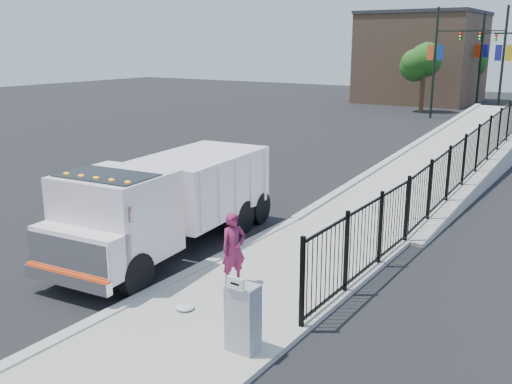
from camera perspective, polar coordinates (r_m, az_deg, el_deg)
The scene contains 16 objects.
ground at distance 14.78m, azimuth -3.84°, elevation -7.05°, with size 120.00×120.00×0.00m, color black.
sidewalk at distance 12.24m, azimuth -2.27°, elevation -11.54°, with size 3.55×12.00×0.12m, color #9E998E.
curb at distance 13.34m, azimuth -9.10°, elevation -9.32°, with size 0.30×12.00×0.16m, color #ADAAA3.
ramp at distance 28.15m, azimuth 19.95°, elevation 2.59°, with size 3.95×24.00×1.70m, color #9E998E.
iron_fence at distance 23.84m, azimuth 21.13°, elevation 2.64°, with size 0.10×28.00×1.80m, color black.
truck at distance 15.28m, azimuth -9.03°, elevation -0.72°, with size 3.14×7.75×2.59m.
worker at distance 12.95m, azimuth -2.25°, elevation -5.69°, with size 0.61×0.40×1.68m, color maroon.
utility_cabinet at distance 10.34m, azimuth -1.31°, elevation -12.46°, with size 0.55×0.40×1.25m, color gray.
arrow_sign at distance 9.87m, azimuth -2.07°, elevation -9.14°, with size 0.35×0.04×0.22m, color white.
debris at distance 12.12m, azimuth -7.12°, elevation -11.34°, with size 0.40×0.40×0.10m, color silver.
light_pole_0 at distance 44.74m, azimuth 17.82°, elevation 12.58°, with size 3.77×0.22×8.00m.
light_pole_1 at distance 44.67m, azimuth 23.07°, elevation 12.12°, with size 3.77×0.22×8.00m.
light_pole_2 at distance 54.71m, azimuth 21.89°, elevation 12.50°, with size 3.78×0.22×8.00m.
tree_0 at distance 48.20m, azimuth 16.47°, elevation 12.29°, with size 2.71×2.71×5.36m.
tree_2 at distance 59.15m, azimuth 20.59°, elevation 12.32°, with size 3.19×3.19×5.60m.
building at distance 57.60m, azimuth 16.23°, elevation 12.65°, with size 10.00×10.00×8.00m, color #8C664C.
Camera 1 is at (8.36, -10.90, 5.46)m, focal length 40.00 mm.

